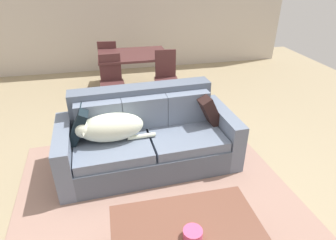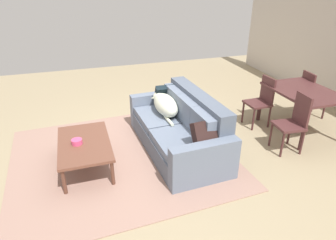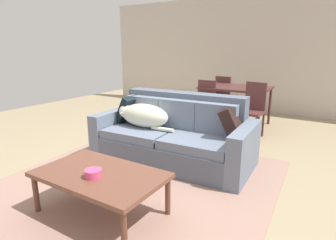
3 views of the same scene
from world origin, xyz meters
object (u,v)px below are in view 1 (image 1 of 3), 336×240
(coffee_table, at_px, (187,231))
(dining_chair_far_left, at_px, (109,60))
(throw_pillow_by_right_arm, at_px, (206,108))
(dining_table, at_px, (133,58))
(dining_chair_near_right, at_px, (166,76))
(couch, at_px, (147,137))
(bowl_on_coffee_table, at_px, (193,234))
(throw_pillow_by_left_arm, at_px, (78,123))
(dog_on_left_cushion, at_px, (110,128))
(dining_chair_near_left, at_px, (112,79))

(coffee_table, xyz_separation_m, dining_chair_far_left, (-0.45, 4.29, 0.14))
(throw_pillow_by_right_arm, bearing_deg, dining_table, 108.14)
(dining_chair_far_left, bearing_deg, coffee_table, 102.17)
(dining_chair_near_right, bearing_deg, coffee_table, -93.63)
(dining_table, bearing_deg, dining_chair_near_right, -48.39)
(couch, relative_size, dining_chair_near_right, 2.30)
(couch, distance_m, bowl_on_coffee_table, 1.59)
(bowl_on_coffee_table, relative_size, dining_chair_far_left, 0.16)
(throw_pillow_by_left_arm, bearing_deg, dining_chair_far_left, 81.41)
(bowl_on_coffee_table, height_order, dining_chair_far_left, dining_chair_far_left)
(dog_on_left_cushion, bearing_deg, dining_chair_far_left, 85.48)
(dining_chair_near_left, bearing_deg, throw_pillow_by_left_arm, -106.21)
(throw_pillow_by_left_arm, distance_m, dining_chair_near_left, 1.74)
(couch, xyz_separation_m, dining_chair_near_left, (-0.35, 1.69, 0.16))
(dog_on_left_cushion, bearing_deg, couch, 12.83)
(dining_chair_near_left, xyz_separation_m, dining_chair_near_right, (0.93, -0.04, 0.01))
(coffee_table, relative_size, dining_chair_near_left, 1.29)
(couch, relative_size, dog_on_left_cushion, 2.41)
(coffee_table, xyz_separation_m, dining_chair_near_right, (0.49, 3.14, 0.14))
(bowl_on_coffee_table, xyz_separation_m, dining_chair_near_right, (0.48, 3.23, 0.06))
(dining_chair_near_left, relative_size, dining_chair_near_right, 0.97)
(couch, height_order, throw_pillow_by_right_arm, couch)
(throw_pillow_by_left_arm, relative_size, throw_pillow_by_right_arm, 1.04)
(coffee_table, bearing_deg, throw_pillow_by_right_arm, 66.54)
(couch, xyz_separation_m, coffee_table, (0.09, -1.49, 0.04))
(couch, bearing_deg, dining_chair_far_left, 94.37)
(couch, height_order, throw_pillow_by_left_arm, couch)
(dining_chair_near_left, bearing_deg, dog_on_left_cushion, -94.61)
(coffee_table, bearing_deg, bowl_on_coffee_table, -79.83)
(couch, xyz_separation_m, dining_chair_far_left, (-0.36, 2.79, 0.17))
(dog_on_left_cushion, distance_m, dining_chair_near_right, 2.05)
(coffee_table, xyz_separation_m, dining_table, (-0.01, 3.70, 0.32))
(couch, distance_m, dining_chair_near_right, 1.75)
(couch, xyz_separation_m, dog_on_left_cushion, (-0.44, -0.12, 0.27))
(dog_on_left_cushion, height_order, dining_chair_far_left, dining_chair_far_left)
(bowl_on_coffee_table, relative_size, dining_chair_near_left, 0.16)
(dining_chair_near_right, height_order, dining_chair_far_left, dining_chair_near_right)
(throw_pillow_by_left_arm, height_order, dining_chair_near_left, dining_chair_near_left)
(throw_pillow_by_right_arm, height_order, dining_chair_near_left, dining_chair_near_left)
(dining_chair_far_left, bearing_deg, bowl_on_coffee_table, 102.26)
(dog_on_left_cushion, bearing_deg, bowl_on_coffee_table, -72.46)
(throw_pillow_by_left_arm, relative_size, dining_chair_near_left, 0.45)
(couch, xyz_separation_m, throw_pillow_by_right_arm, (0.78, 0.09, 0.28))
(couch, height_order, dining_table, couch)
(coffee_table, distance_m, dining_chair_near_left, 3.21)
(bowl_on_coffee_table, xyz_separation_m, dining_table, (-0.03, 3.80, 0.25))
(dining_table, bearing_deg, couch, -92.10)
(dining_chair_far_left, bearing_deg, dining_chair_near_right, 135.57)
(dog_on_left_cushion, xyz_separation_m, dining_table, (0.52, 2.34, 0.09))
(throw_pillow_by_right_arm, relative_size, coffee_table, 0.34)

